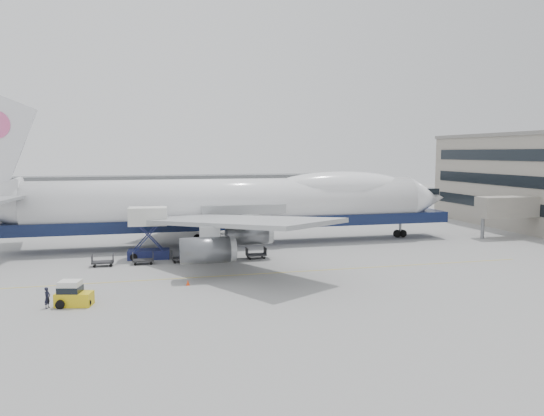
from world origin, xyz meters
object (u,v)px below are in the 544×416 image
object	(u,v)px
ground_worker	(47,298)
baggage_tug	(73,295)
airliner	(237,203)
catering_truck	(148,230)

from	to	relation	value
ground_worker	baggage_tug	bearing A→B (deg)	-58.91
airliner	baggage_tug	size ratio (longest dim) A/B	21.58
catering_truck	airliner	bearing A→B (deg)	35.21
baggage_tug	ground_worker	size ratio (longest dim) A/B	1.83
baggage_tug	ground_worker	bearing A→B (deg)	-158.91
airliner	catering_truck	distance (m)	13.91
airliner	baggage_tug	world-z (taller)	airliner
airliner	ground_worker	size ratio (longest dim) A/B	39.41
catering_truck	baggage_tug	world-z (taller)	catering_truck
airliner	baggage_tug	distance (m)	31.54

